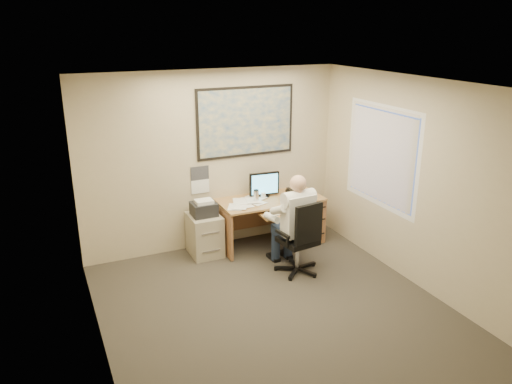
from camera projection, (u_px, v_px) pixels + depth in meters
name	position (u px, v px, depth m)	size (l,w,h in m)	color
room_shell	(281.00, 209.00, 5.53)	(4.00, 4.50, 2.70)	#332E27
desk	(288.00, 214.00, 7.90)	(1.60, 0.97, 1.13)	#AA7D48
world_map	(246.00, 122.00, 7.49)	(1.56, 0.03, 1.06)	#1E4C93
wall_calendar	(200.00, 180.00, 7.47)	(0.28, 0.01, 0.42)	white
window_blinds	(381.00, 156.00, 6.93)	(0.06, 1.40, 1.30)	beige
filing_cabinet	(205.00, 231.00, 7.42)	(0.45, 0.54, 0.87)	#A89E87
office_chair	(299.00, 252.00, 6.87)	(0.71, 0.71, 1.07)	black
person	(297.00, 224.00, 6.82)	(0.59, 0.85, 1.40)	white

